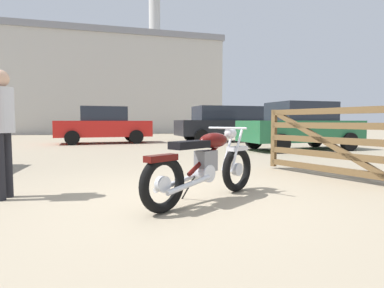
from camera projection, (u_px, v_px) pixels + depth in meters
ground_plane at (183, 197)px, 4.21m from camera, size 80.00×80.00×0.00m
vintage_motorcycle at (206, 165)px, 3.99m from camera, size 1.90×1.05×0.94m
timber_gate at (339, 139)px, 5.47m from camera, size 0.67×2.51×1.60m
bystander at (2, 120)px, 4.04m from camera, size 0.30×0.44×1.66m
white_estate_far at (104, 125)px, 14.50m from camera, size 4.24×2.00×1.67m
pale_sedan_back at (226, 123)px, 15.63m from camera, size 4.78×2.16×1.74m
silver_sedan_mid at (300, 126)px, 11.10m from camera, size 4.27×2.06×1.67m
industrial_building at (103, 87)px, 29.92m from camera, size 21.36×12.64×15.69m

